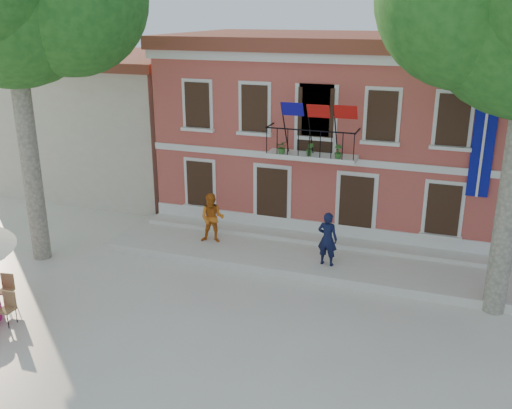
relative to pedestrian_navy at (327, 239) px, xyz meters
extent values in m
plane|color=beige|center=(-3.10, -3.65, -1.22)|extent=(90.00, 90.00, 0.00)
cube|color=#C14845|center=(-1.10, 6.35, 2.28)|extent=(13.00, 8.00, 7.00)
cube|color=brown|center=(-1.10, 6.35, 6.03)|extent=(13.50, 8.50, 0.50)
cube|color=silver|center=(-1.10, 2.40, 5.63)|extent=(13.30, 0.35, 0.35)
cube|color=silver|center=(-1.10, 1.90, 2.28)|extent=(3.20, 0.90, 0.15)
cube|color=black|center=(-1.10, 1.50, 3.28)|extent=(3.20, 0.04, 0.04)
cube|color=#0C1184|center=(4.50, 2.29, 3.08)|extent=(0.70, 0.05, 3.60)
cube|color=#110C87|center=(-2.00, 1.15, 4.03)|extent=(0.76, 0.27, 0.47)
cube|color=red|center=(-1.10, 1.15, 4.03)|extent=(0.76, 0.29, 0.47)
cube|color=red|center=(-0.20, 1.15, 4.03)|extent=(0.76, 0.27, 0.47)
imported|color=#26591E|center=(-2.10, 1.60, 2.59)|extent=(0.43, 0.37, 0.48)
imported|color=#26591E|center=(-1.10, 1.60, 2.59)|extent=(0.26, 0.21, 0.48)
imported|color=#26591E|center=(-0.10, 1.60, 2.59)|extent=(0.27, 0.27, 0.48)
cube|color=beige|center=(-12.60, 7.35, 1.78)|extent=(9.00, 9.00, 6.00)
cube|color=brown|center=(-12.60, 7.35, 4.98)|extent=(9.40, 9.40, 0.40)
cube|color=silver|center=(-1.10, 0.75, -1.07)|extent=(14.00, 3.40, 0.30)
cylinder|color=#A59E84|center=(-9.88, -2.19, 2.65)|extent=(0.62, 0.62, 7.75)
cylinder|color=#A59E84|center=(5.23, -0.85, 2.45)|extent=(0.63, 0.63, 7.34)
imported|color=#101535|center=(0.00, 0.00, 0.00)|extent=(0.72, 0.52, 1.85)
imported|color=orange|center=(-4.41, 0.54, 0.00)|extent=(1.01, 0.86, 1.84)
cube|color=tan|center=(-7.68, -6.33, -0.75)|extent=(0.44, 0.44, 0.95)
cube|color=tan|center=(-8.52, -5.44, -0.75)|extent=(0.48, 0.48, 0.95)
camera|label=1|loc=(3.67, -17.25, 7.17)|focal=40.00mm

